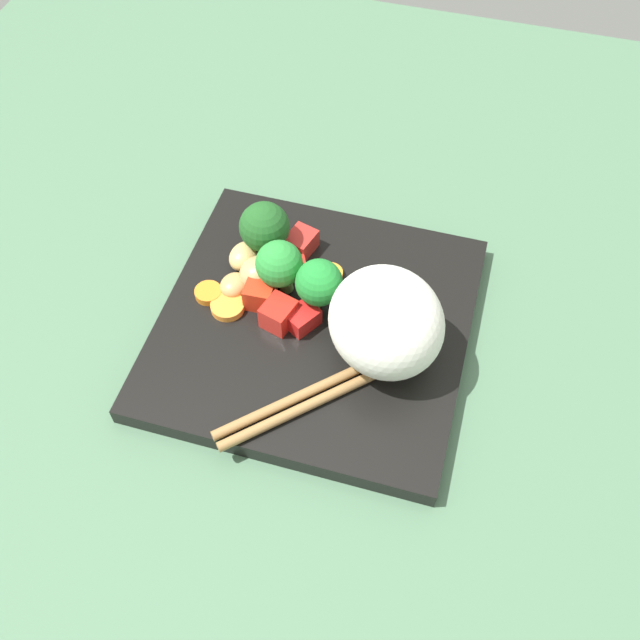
% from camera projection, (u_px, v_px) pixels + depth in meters
% --- Properties ---
extents(ground_plane, '(1.10, 1.10, 0.02)m').
position_uv_depth(ground_plane, '(315.00, 338.00, 0.67)').
color(ground_plane, '#4A6E51').
extents(square_plate, '(0.27, 0.27, 0.02)m').
position_uv_depth(square_plate, '(315.00, 326.00, 0.65)').
color(square_plate, black).
rests_on(square_plate, ground_plane).
extents(rice_mound, '(0.14, 0.13, 0.09)m').
position_uv_depth(rice_mound, '(386.00, 322.00, 0.59)').
color(rice_mound, white).
rests_on(rice_mound, square_plate).
extents(broccoli_floret_0, '(0.04, 0.04, 0.06)m').
position_uv_depth(broccoli_floret_0, '(316.00, 283.00, 0.63)').
color(broccoli_floret_0, '#64A444').
rests_on(broccoli_floret_0, square_plate).
extents(broccoli_floret_1, '(0.04, 0.04, 0.06)m').
position_uv_depth(broccoli_floret_1, '(279.00, 265.00, 0.64)').
color(broccoli_floret_1, '#638F48').
rests_on(broccoli_floret_1, square_plate).
extents(broccoli_floret_2, '(0.05, 0.05, 0.06)m').
position_uv_depth(broccoli_floret_2, '(265.00, 228.00, 0.66)').
color(broccoli_floret_2, '#558F3C').
rests_on(broccoli_floret_2, square_plate).
extents(carrot_slice_0, '(0.03, 0.03, 0.01)m').
position_uv_depth(carrot_slice_0, '(210.00, 289.00, 0.66)').
color(carrot_slice_0, orange).
rests_on(carrot_slice_0, square_plate).
extents(carrot_slice_1, '(0.03, 0.03, 0.01)m').
position_uv_depth(carrot_slice_1, '(228.00, 306.00, 0.65)').
color(carrot_slice_1, orange).
rests_on(carrot_slice_1, square_plate).
extents(carrot_slice_2, '(0.03, 0.03, 0.01)m').
position_uv_depth(carrot_slice_2, '(335.00, 275.00, 0.67)').
color(carrot_slice_2, orange).
rests_on(carrot_slice_2, square_plate).
extents(pepper_chunk_0, '(0.03, 0.04, 0.02)m').
position_uv_depth(pepper_chunk_0, '(302.00, 318.00, 0.64)').
color(pepper_chunk_0, red).
rests_on(pepper_chunk_0, square_plate).
extents(pepper_chunk_1, '(0.03, 0.03, 0.02)m').
position_uv_depth(pepper_chunk_1, '(301.00, 242.00, 0.69)').
color(pepper_chunk_1, red).
rests_on(pepper_chunk_1, square_plate).
extents(pepper_chunk_2, '(0.03, 0.03, 0.01)m').
position_uv_depth(pepper_chunk_2, '(292.00, 264.00, 0.67)').
color(pepper_chunk_2, red).
rests_on(pepper_chunk_2, square_plate).
extents(pepper_chunk_3, '(0.03, 0.03, 0.02)m').
position_uv_depth(pepper_chunk_3, '(279.00, 314.00, 0.63)').
color(pepper_chunk_3, red).
rests_on(pepper_chunk_3, square_plate).
extents(pepper_chunk_4, '(0.03, 0.03, 0.02)m').
position_uv_depth(pepper_chunk_4, '(260.00, 293.00, 0.65)').
color(pepper_chunk_4, red).
rests_on(pepper_chunk_4, square_plate).
extents(chicken_piece_0, '(0.05, 0.05, 0.03)m').
position_uv_depth(chicken_piece_0, '(260.00, 273.00, 0.66)').
color(chicken_piece_0, tan).
rests_on(chicken_piece_0, square_plate).
extents(chicken_piece_1, '(0.03, 0.04, 0.02)m').
position_uv_depth(chicken_piece_1, '(244.00, 256.00, 0.68)').
color(chicken_piece_1, tan).
rests_on(chicken_piece_1, square_plate).
extents(chicken_piece_2, '(0.03, 0.03, 0.02)m').
position_uv_depth(chicken_piece_2, '(234.00, 285.00, 0.66)').
color(chicken_piece_2, tan).
rests_on(chicken_piece_2, square_plate).
extents(chopstick_pair, '(0.16, 0.16, 0.01)m').
position_uv_depth(chopstick_pair, '(330.00, 389.00, 0.60)').
color(chopstick_pair, '#9B7242').
rests_on(chopstick_pair, square_plate).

